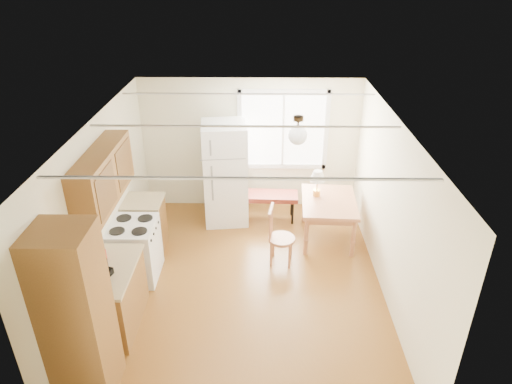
{
  "coord_description": "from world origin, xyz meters",
  "views": [
    {
      "loc": [
        0.22,
        -5.43,
        4.38
      ],
      "look_at": [
        0.13,
        0.79,
        1.15
      ],
      "focal_mm": 32.0,
      "sensor_mm": 36.0,
      "label": 1
    }
  ],
  "objects_px": {
    "bench": "(266,197)",
    "refrigerator": "(225,173)",
    "dining_table": "(329,206)",
    "chair": "(276,232)"
  },
  "relations": [
    {
      "from": "refrigerator",
      "to": "dining_table",
      "type": "bearing_deg",
      "value": -25.95
    },
    {
      "from": "dining_table",
      "to": "refrigerator",
      "type": "bearing_deg",
      "value": 163.48
    },
    {
      "from": "refrigerator",
      "to": "bench",
      "type": "relative_size",
      "value": 1.6
    },
    {
      "from": "bench",
      "to": "chair",
      "type": "xyz_separation_m",
      "value": [
        0.15,
        -1.32,
        0.08
      ]
    },
    {
      "from": "refrigerator",
      "to": "chair",
      "type": "relative_size",
      "value": 1.93
    },
    {
      "from": "dining_table",
      "to": "chair",
      "type": "xyz_separation_m",
      "value": [
        -0.9,
        -0.7,
        -0.09
      ]
    },
    {
      "from": "bench",
      "to": "refrigerator",
      "type": "bearing_deg",
      "value": -179.3
    },
    {
      "from": "bench",
      "to": "chair",
      "type": "relative_size",
      "value": 1.21
    },
    {
      "from": "bench",
      "to": "dining_table",
      "type": "bearing_deg",
      "value": -28.83
    },
    {
      "from": "bench",
      "to": "chair",
      "type": "height_order",
      "value": "chair"
    }
  ]
}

